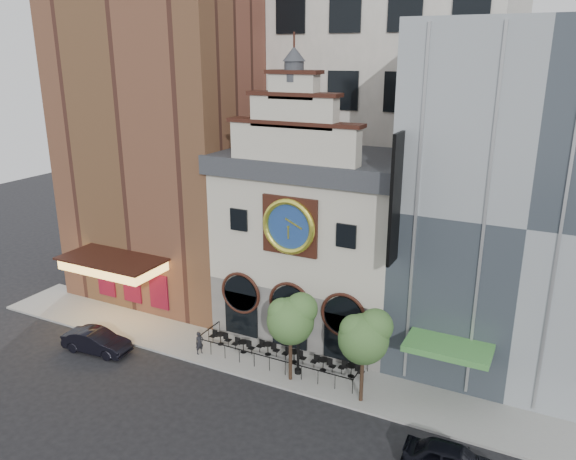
% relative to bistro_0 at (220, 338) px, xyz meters
% --- Properties ---
extents(ground, '(120.00, 120.00, 0.00)m').
position_rel_bistro_0_xyz_m(ground, '(4.41, -2.57, -0.61)').
color(ground, black).
rests_on(ground, ground).
extents(sidewalk, '(44.00, 5.00, 0.15)m').
position_rel_bistro_0_xyz_m(sidewalk, '(4.41, -0.07, -0.54)').
color(sidewalk, gray).
rests_on(sidewalk, ground).
extents(clock_building, '(12.60, 8.78, 18.65)m').
position_rel_bistro_0_xyz_m(clock_building, '(4.41, 5.26, 6.07)').
color(clock_building, '#605E5B').
rests_on(clock_building, ground).
extents(theater_building, '(14.00, 15.60, 25.00)m').
position_rel_bistro_0_xyz_m(theater_building, '(-8.59, 7.39, 11.99)').
color(theater_building, brown).
rests_on(theater_building, ground).
extents(retail_building, '(14.00, 14.40, 20.00)m').
position_rel_bistro_0_xyz_m(retail_building, '(17.41, 7.42, 9.53)').
color(retail_building, gray).
rests_on(retail_building, ground).
extents(office_tower, '(20.00, 16.00, 40.00)m').
position_rel_bistro_0_xyz_m(office_tower, '(4.41, 17.43, 19.39)').
color(office_tower, beige).
rests_on(office_tower, ground).
extents(cafe_railing, '(10.60, 2.60, 0.90)m').
position_rel_bistro_0_xyz_m(cafe_railing, '(4.41, -0.07, -0.01)').
color(cafe_railing, black).
rests_on(cafe_railing, sidewalk).
extents(bistro_0, '(1.58, 0.68, 0.90)m').
position_rel_bistro_0_xyz_m(bistro_0, '(0.00, 0.00, 0.00)').
color(bistro_0, black).
rests_on(bistro_0, sidewalk).
extents(bistro_1, '(1.58, 0.68, 0.90)m').
position_rel_bistro_0_xyz_m(bistro_1, '(1.87, -0.20, 0.00)').
color(bistro_1, black).
rests_on(bistro_1, sidewalk).
extents(bistro_2, '(1.58, 0.68, 0.90)m').
position_rel_bistro_0_xyz_m(bistro_2, '(3.41, 0.25, 0.00)').
color(bistro_2, black).
rests_on(bistro_2, sidewalk).
extents(bistro_3, '(1.58, 0.68, 0.90)m').
position_rel_bistro_0_xyz_m(bistro_3, '(5.30, 0.17, 0.00)').
color(bistro_3, black).
rests_on(bistro_3, sidewalk).
extents(bistro_4, '(1.58, 0.68, 0.90)m').
position_rel_bistro_0_xyz_m(bistro_4, '(7.27, 0.12, 0.00)').
color(bistro_4, black).
rests_on(bistro_4, sidewalk).
extents(bistro_5, '(1.58, 0.68, 0.90)m').
position_rel_bistro_0_xyz_m(bistro_5, '(9.02, 0.26, 0.00)').
color(bistro_5, black).
rests_on(bistro_5, sidewalk).
extents(car_left, '(4.66, 2.01, 1.49)m').
position_rel_bistro_0_xyz_m(car_left, '(-6.72, -4.18, 0.13)').
color(car_left, black).
rests_on(car_left, ground).
extents(pedestrian, '(0.57, 0.65, 1.50)m').
position_rel_bistro_0_xyz_m(pedestrian, '(-0.53, -1.59, 0.29)').
color(pedestrian, black).
rests_on(pedestrian, sidewalk).
extents(lamppost, '(1.53, 0.92, 5.04)m').
position_rel_bistro_0_xyz_m(lamppost, '(6.06, -0.83, 2.66)').
color(lamppost, black).
rests_on(lamppost, sidewalk).
extents(tree_left, '(2.82, 2.72, 5.44)m').
position_rel_bistro_0_xyz_m(tree_left, '(5.98, -1.55, 3.53)').
color(tree_left, '#382619').
rests_on(tree_left, sidewalk).
extents(tree_right, '(2.83, 2.73, 5.46)m').
position_rel_bistro_0_xyz_m(tree_right, '(10.40, -1.69, 3.54)').
color(tree_right, '#382619').
rests_on(tree_right, sidewalk).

